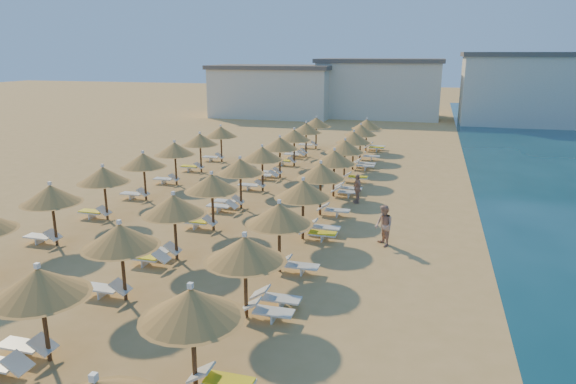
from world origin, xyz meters
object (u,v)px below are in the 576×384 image
(parasol_row_west, at_px, (240,167))
(beachgoer_c, at_px, (357,189))
(parasol_row_east, at_px, (321,172))
(beachgoer_b, at_px, (384,226))

(parasol_row_west, distance_m, beachgoer_c, 6.55)
(parasol_row_east, distance_m, beachgoer_b, 5.16)
(parasol_row_west, xyz_separation_m, beachgoer_b, (7.84, -3.51, -1.35))
(parasol_row_east, bearing_deg, beachgoer_c, 60.70)
(parasol_row_east, distance_m, parasol_row_west, 4.31)
(parasol_row_east, xyz_separation_m, parasol_row_west, (-4.31, 0.00, 0.00))
(beachgoer_c, height_order, beachgoer_b, beachgoer_b)
(parasol_row_west, height_order, beachgoer_b, parasol_row_west)
(parasol_row_west, relative_size, beachgoer_b, 21.82)
(beachgoer_b, bearing_deg, parasol_row_west, -145.30)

